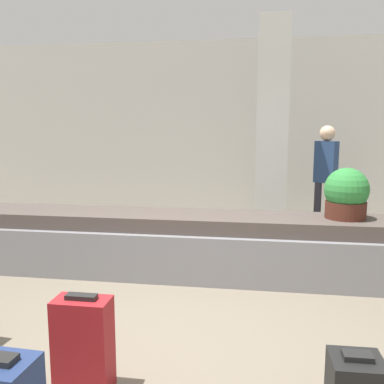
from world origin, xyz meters
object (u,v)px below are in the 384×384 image
pillar (272,130)px  potted_plant_1 (346,195)px  traveler_0 (326,170)px  suitcase_0 (83,344)px

pillar → potted_plant_1: bearing=-66.5°
pillar → traveler_0: size_ratio=1.91×
suitcase_0 → pillar: bearing=72.7°
suitcase_0 → potted_plant_1: (1.99, 2.30, 0.64)m
traveler_0 → pillar: bearing=-121.6°
potted_plant_1 → suitcase_0: bearing=-130.8°
suitcase_0 → potted_plant_1: potted_plant_1 is taller
suitcase_0 → potted_plant_1: 3.11m
pillar → suitcase_0: pillar is taller
suitcase_0 → potted_plant_1: size_ratio=1.17×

